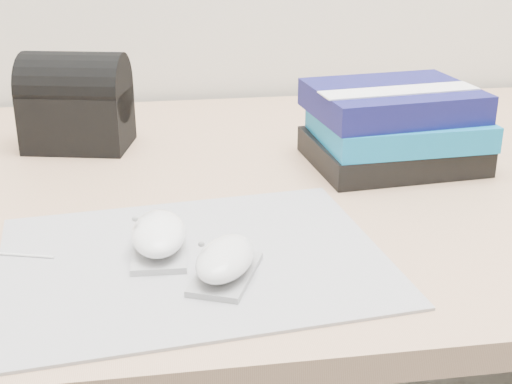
{
  "coord_description": "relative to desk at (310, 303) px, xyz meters",
  "views": [
    {
      "loc": [
        -0.22,
        0.73,
        1.06
      ],
      "look_at": [
        -0.12,
        1.43,
        0.77
      ],
      "focal_mm": 50.0,
      "sensor_mm": 36.0,
      "label": 1
    }
  ],
  "objects": [
    {
      "name": "desk",
      "position": [
        0.0,
        0.0,
        0.0
      ],
      "size": [
        1.6,
        0.8,
        0.73
      ],
      "color": "tan",
      "rests_on": "ground"
    },
    {
      "name": "mousepad",
      "position": [
        -0.19,
        -0.28,
        0.24
      ],
      "size": [
        0.4,
        0.33,
        0.0
      ],
      "primitive_type": "cube",
      "rotation": [
        0.0,
        0.0,
        0.11
      ],
      "color": "gray",
      "rests_on": "desk"
    },
    {
      "name": "mouse_rear",
      "position": [
        -0.22,
        -0.26,
        0.26
      ],
      "size": [
        0.06,
        0.1,
        0.04
      ],
      "color": "#ABABAE",
      "rests_on": "mousepad"
    },
    {
      "name": "mouse_front",
      "position": [
        -0.16,
        -0.33,
        0.25
      ],
      "size": [
        0.08,
        0.1,
        0.04
      ],
      "color": "#969699",
      "rests_on": "mousepad"
    },
    {
      "name": "book_stack",
      "position": [
        0.1,
        -0.04,
        0.29
      ],
      "size": [
        0.23,
        0.19,
        0.11
      ],
      "color": "black",
      "rests_on": "desk"
    },
    {
      "name": "pouch",
      "position": [
        -0.33,
        0.1,
        0.3
      ],
      "size": [
        0.16,
        0.13,
        0.14
      ],
      "color": "black",
      "rests_on": "desk"
    }
  ]
}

